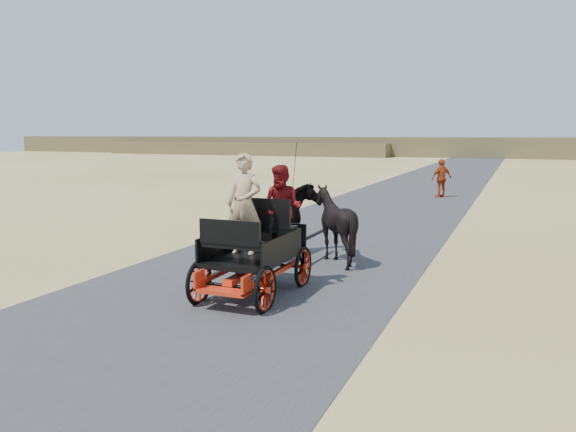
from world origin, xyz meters
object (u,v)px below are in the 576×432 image
at_px(carriage, 254,274).
at_px(pedestrian, 442,178).
at_px(horse_right, 335,224).
at_px(horse_left, 289,222).

xyz_separation_m(carriage, pedestrian, (1.05, 17.08, 0.50)).
relative_size(carriage, pedestrian, 1.39).
bearing_deg(carriage, pedestrian, 86.47).
height_order(horse_right, pedestrian, pedestrian).
distance_m(carriage, horse_left, 3.09).
bearing_deg(carriage, horse_left, 100.39).
height_order(horse_left, pedestrian, pedestrian).
xyz_separation_m(carriage, horse_right, (0.55, 3.00, 0.49)).
distance_m(horse_left, horse_right, 1.10).
relative_size(horse_left, horse_right, 1.18).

